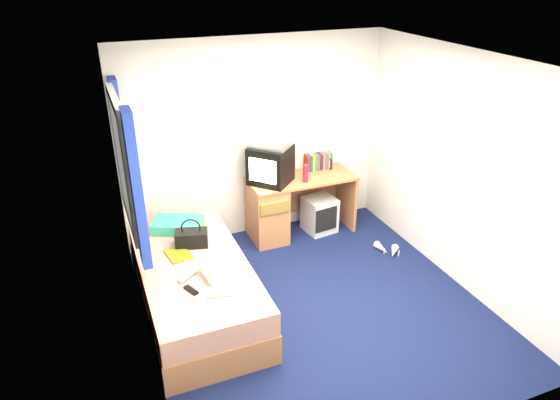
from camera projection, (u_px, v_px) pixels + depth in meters
name	position (u px, v px, depth m)	size (l,w,h in m)	color
ground	(314.00, 305.00, 5.01)	(3.40, 3.40, 0.00)	#0C1438
room_shell	(319.00, 172.00, 4.37)	(3.40, 3.40, 3.40)	white
bed	(196.00, 287.00, 4.84)	(1.01, 2.00, 0.54)	#B4774B
pillow	(178.00, 225.00, 5.28)	(0.51, 0.32, 0.11)	teal
desk	(280.00, 206.00, 6.10)	(1.30, 0.55, 0.75)	#B4774B
storage_cube	(319.00, 214.00, 6.30)	(0.36, 0.36, 0.45)	silver
crt_tv	(270.00, 165.00, 5.81)	(0.61, 0.61, 0.44)	black
vcr	(270.00, 143.00, 5.69)	(0.43, 0.31, 0.08)	silver
book_row	(318.00, 161.00, 6.23)	(0.34, 0.13, 0.20)	maroon
picture_frame	(329.00, 163.00, 6.26)	(0.02, 0.12, 0.14)	black
pink_water_bottle	(305.00, 174.00, 5.87)	(0.06, 0.06, 0.20)	red
aerosol_can	(292.00, 171.00, 6.01)	(0.04, 0.04, 0.16)	silver
handbag	(192.00, 238.00, 4.98)	(0.36, 0.26, 0.30)	black
towel	(222.00, 269.00, 4.54)	(0.33, 0.28, 0.11)	white
magazine	(178.00, 254.00, 4.85)	(0.21, 0.28, 0.01)	#CDC916
water_bottle	(188.00, 274.00, 4.50)	(0.07, 0.07, 0.20)	silver
colour_swatch_fan	(219.00, 295.00, 4.27)	(0.22, 0.06, 0.01)	gold
remote_control	(191.00, 290.00, 4.33)	(0.05, 0.16, 0.02)	black
window_assembly	(126.00, 165.00, 4.62)	(0.11, 1.42, 1.40)	silver
white_heels	(388.00, 250.00, 5.88)	(0.25, 0.34, 0.09)	silver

